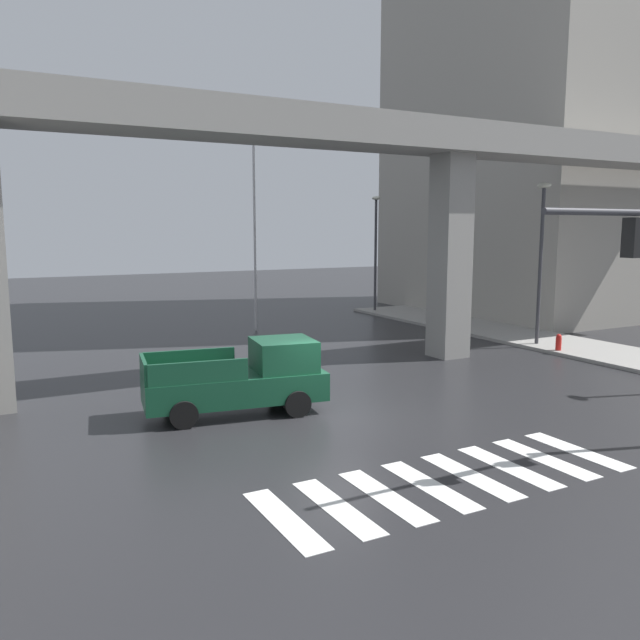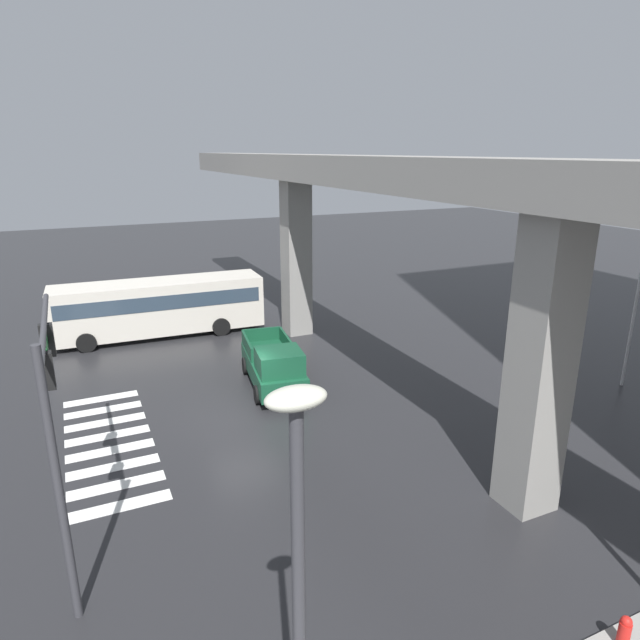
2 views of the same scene
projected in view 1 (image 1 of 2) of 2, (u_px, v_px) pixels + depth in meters
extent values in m
plane|color=#232326|center=(338.00, 421.00, 17.60)|extent=(120.00, 120.00, 0.00)
cube|color=silver|center=(284.00, 519.00, 11.61)|extent=(0.55, 2.80, 0.01)
cube|color=silver|center=(337.00, 507.00, 12.13)|extent=(0.55, 2.80, 0.01)
cube|color=silver|center=(385.00, 496.00, 12.64)|extent=(0.55, 2.80, 0.01)
cube|color=silver|center=(429.00, 485.00, 13.15)|extent=(0.55, 2.80, 0.01)
cube|color=silver|center=(470.00, 476.00, 13.66)|extent=(0.55, 2.80, 0.01)
cube|color=silver|center=(508.00, 467.00, 14.17)|extent=(0.55, 2.80, 0.01)
cube|color=silver|center=(544.00, 458.00, 14.68)|extent=(0.55, 2.80, 0.01)
cube|color=silver|center=(577.00, 451.00, 15.20)|extent=(0.55, 2.80, 0.01)
cube|color=gray|center=(256.00, 122.00, 21.26)|extent=(48.74, 2.46, 1.20)
cube|color=gray|center=(450.00, 257.00, 25.86)|extent=(1.30, 1.30, 8.20)
cube|color=gray|center=(621.00, 356.00, 26.11)|extent=(4.00, 36.00, 0.15)
cube|color=#14472D|center=(235.00, 387.00, 18.16)|extent=(5.32, 2.63, 0.80)
cube|color=#14472D|center=(283.00, 355.00, 18.52)|extent=(1.94, 1.98, 0.90)
cube|color=#3F5160|center=(299.00, 353.00, 18.68)|extent=(0.35, 1.67, 0.77)
cube|color=#14472D|center=(189.00, 360.00, 18.50)|extent=(2.64, 0.49, 0.60)
cube|color=#14472D|center=(199.00, 373.00, 16.87)|extent=(2.64, 0.49, 0.60)
cube|color=#14472D|center=(144.00, 370.00, 17.24)|extent=(0.36, 1.74, 0.60)
cylinder|color=black|center=(280.00, 389.00, 19.59)|extent=(0.79, 0.39, 0.76)
cylinder|color=black|center=(297.00, 404.00, 17.90)|extent=(0.79, 0.39, 0.76)
cylinder|color=black|center=(175.00, 398.00, 18.54)|extent=(0.79, 0.39, 0.76)
cylinder|color=black|center=(184.00, 415.00, 16.86)|extent=(0.79, 0.39, 0.76)
cube|color=black|center=(632.00, 238.00, 13.33)|extent=(0.24, 0.32, 0.84)
sphere|color=orange|center=(632.00, 238.00, 13.33)|extent=(0.17, 0.17, 0.17)
cylinder|color=#38383D|center=(540.00, 269.00, 28.05)|extent=(0.16, 0.16, 7.00)
ellipsoid|color=beige|center=(544.00, 185.00, 27.53)|extent=(0.44, 0.70, 0.24)
cylinder|color=#38383D|center=(375.00, 257.00, 39.68)|extent=(0.16, 0.16, 7.00)
ellipsoid|color=beige|center=(376.00, 198.00, 39.16)|extent=(0.44, 0.70, 0.24)
cylinder|color=red|center=(558.00, 346.00, 26.94)|extent=(0.24, 0.24, 0.70)
sphere|color=red|center=(559.00, 336.00, 26.88)|extent=(0.22, 0.22, 0.22)
cylinder|color=silver|center=(255.00, 230.00, 32.25)|extent=(0.12, 0.12, 10.39)
cube|color=red|center=(263.00, 135.00, 31.83)|extent=(1.10, 0.04, 0.70)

